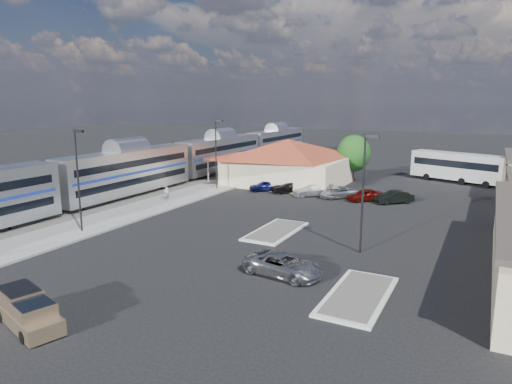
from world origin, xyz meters
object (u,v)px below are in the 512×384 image
at_px(pickup_truck, 28,312).
at_px(station_depot, 287,161).
at_px(coach_bus, 458,166).
at_px(suv, 283,265).

bearing_deg(pickup_truck, station_depot, 22.81).
bearing_deg(station_depot, pickup_truck, -84.08).
bearing_deg(coach_bus, suv, -168.90).
bearing_deg(coach_bus, station_depot, 141.01).
height_order(pickup_truck, coach_bus, coach_bus).
height_order(suv, coach_bus, coach_bus).
height_order(pickup_truck, suv, pickup_truck).
bearing_deg(pickup_truck, suv, -18.67).
bearing_deg(pickup_truck, coach_bus, 0.44).
bearing_deg(station_depot, suv, -66.82).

